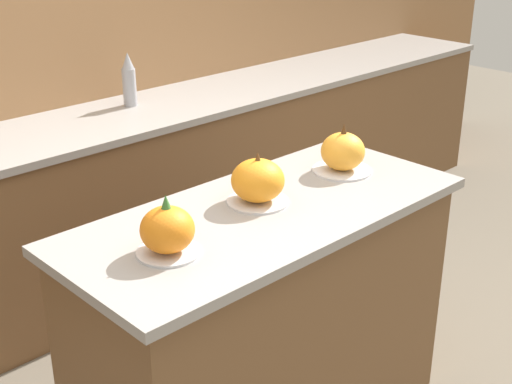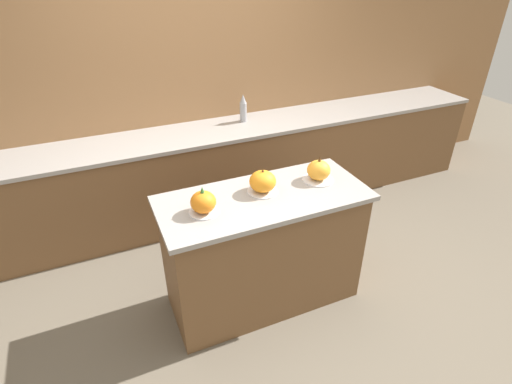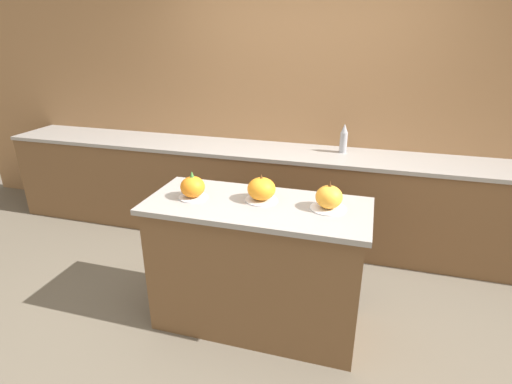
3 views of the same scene
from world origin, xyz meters
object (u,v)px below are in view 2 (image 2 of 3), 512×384
object	(u,v)px
pumpkin_cake_left	(203,203)
pumpkin_cake_center	(263,182)
pumpkin_cake_right	(319,171)
bottle_tall	(243,109)

from	to	relation	value
pumpkin_cake_left	pumpkin_cake_center	size ratio (longest dim) A/B	0.90
pumpkin_cake_right	bottle_tall	world-z (taller)	bottle_tall
pumpkin_cake_center	bottle_tall	bearing A→B (deg)	73.24
pumpkin_cake_center	bottle_tall	xyz separation A→B (m)	(0.40, 1.33, 0.03)
pumpkin_cake_left	bottle_tall	bearing A→B (deg)	59.27
pumpkin_cake_left	pumpkin_cake_right	distance (m)	0.87
pumpkin_cake_left	bottle_tall	distance (m)	1.65
bottle_tall	pumpkin_cake_right	bearing A→B (deg)	-88.81
pumpkin_cake_center	pumpkin_cake_right	distance (m)	0.43
pumpkin_cake_left	pumpkin_cake_right	size ratio (longest dim) A/B	0.85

